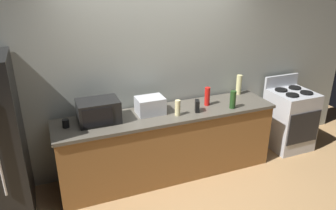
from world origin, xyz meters
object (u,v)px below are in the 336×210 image
object	(u,v)px
bottle_vinegar	(239,85)
bottle_hot_sauce	(207,96)
bottle_hand_soap	(178,108)
microwave	(98,111)
mug_black	(66,123)
toaster_oven	(150,105)
cordless_phone	(197,106)
bottle_wine	(233,100)
stove_range	(289,119)

from	to	relation	value
bottle_vinegar	bottle_hot_sauce	distance (m)	0.66
bottle_hand_soap	bottle_vinegar	distance (m)	1.18
microwave	mug_black	bearing A→B (deg)	-178.91
toaster_oven	cordless_phone	xyz separation A→B (m)	(0.57, -0.17, -0.03)
cordless_phone	bottle_wine	world-z (taller)	bottle_wine
bottle_hot_sauce	mug_black	size ratio (longest dim) A/B	2.58
bottle_wine	bottle_vinegar	distance (m)	0.56
bottle_hand_soap	microwave	bearing A→B (deg)	169.39
cordless_phone	bottle_wine	size ratio (longest dim) A/B	0.64
toaster_oven	mug_black	distance (m)	1.02
stove_range	mug_black	world-z (taller)	stove_range
cordless_phone	bottle_vinegar	xyz separation A→B (m)	(0.84, 0.35, 0.07)
bottle_vinegar	bottle_hot_sauce	xyz separation A→B (m)	(-0.62, -0.21, -0.02)
toaster_oven	bottle_hot_sauce	xyz separation A→B (m)	(0.79, -0.03, 0.02)
stove_range	bottle_hot_sauce	xyz separation A→B (m)	(-1.43, 0.03, 0.56)
bottle_hand_soap	bottle_vinegar	bearing A→B (deg)	18.05
toaster_oven	bottle_hot_sauce	distance (m)	0.79
bottle_vinegar	toaster_oven	bearing A→B (deg)	-172.81
stove_range	bottle_hand_soap	bearing A→B (deg)	-176.23
cordless_phone	bottle_hot_sauce	world-z (taller)	bottle_hot_sauce
toaster_oven	bottle_hot_sauce	world-z (taller)	bottle_hot_sauce
stove_range	bottle_hand_soap	distance (m)	2.00
cordless_phone	bottle_vinegar	size ratio (longest dim) A/B	0.53
bottle_wine	bottle_hand_soap	xyz separation A→B (m)	(-0.75, 0.05, -0.02)
bottle_hot_sauce	mug_black	world-z (taller)	bottle_hot_sauce
toaster_oven	cordless_phone	size ratio (longest dim) A/B	2.27
bottle_wine	bottle_hot_sauce	world-z (taller)	bottle_hot_sauce
bottle_vinegar	bottle_hot_sauce	world-z (taller)	bottle_vinegar
cordless_phone	bottle_hand_soap	size ratio (longest dim) A/B	0.76
bottle_hand_soap	bottle_hot_sauce	xyz separation A→B (m)	(0.49, 0.16, 0.02)
cordless_phone	bottle_hot_sauce	size ratio (longest dim) A/B	0.61
mug_black	bottle_hand_soap	bearing A→B (deg)	-7.29
cordless_phone	mug_black	bearing A→B (deg)	-164.48
microwave	mug_black	size ratio (longest dim) A/B	5.01
bottle_wine	mug_black	bearing A→B (deg)	173.90
cordless_phone	toaster_oven	bearing A→B (deg)	-175.80
cordless_phone	mug_black	world-z (taller)	cordless_phone
bottle_hand_soap	bottle_hot_sauce	distance (m)	0.52
stove_range	toaster_oven	world-z (taller)	toaster_oven
stove_range	toaster_oven	xyz separation A→B (m)	(-2.21, 0.06, 0.54)
cordless_phone	bottle_vinegar	world-z (taller)	bottle_vinegar
bottle_hand_soap	bottle_vinegar	size ratio (longest dim) A/B	0.69
mug_black	microwave	bearing A→B (deg)	1.09
microwave	bottle_vinegar	bearing A→B (deg)	5.29
bottle_hot_sauce	bottle_vinegar	bearing A→B (deg)	18.25
stove_range	bottle_hand_soap	world-z (taller)	bottle_hand_soap
bottle_wine	bottle_hot_sauce	xyz separation A→B (m)	(-0.26, 0.21, 0.01)
bottle_hot_sauce	microwave	bearing A→B (deg)	179.36
cordless_phone	bottle_hand_soap	distance (m)	0.28
bottle_hot_sauce	bottle_hand_soap	bearing A→B (deg)	-162.20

